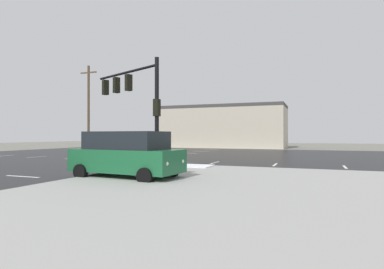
% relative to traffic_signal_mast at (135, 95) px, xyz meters
% --- Properties ---
extents(ground_plane, '(120.00, 120.00, 0.00)m').
position_rel_traffic_signal_mast_xyz_m(ground_plane, '(-2.82, 5.00, -4.20)').
color(ground_plane, slate).
extents(road_asphalt, '(44.00, 44.00, 0.02)m').
position_rel_traffic_signal_mast_xyz_m(road_asphalt, '(-2.82, 5.00, -4.19)').
color(road_asphalt, black).
rests_on(road_asphalt, ground_plane).
extents(sidewalk_corner, '(18.00, 18.00, 0.14)m').
position_rel_traffic_signal_mast_xyz_m(sidewalk_corner, '(9.18, -7.00, -4.13)').
color(sidewalk_corner, '#9E9E99').
rests_on(sidewalk_corner, ground_plane).
extents(snow_strip_curbside, '(4.00, 1.60, 0.06)m').
position_rel_traffic_signal_mast_xyz_m(snow_strip_curbside, '(2.18, 1.00, -4.03)').
color(snow_strip_curbside, white).
rests_on(snow_strip_curbside, sidewalk_corner).
extents(lane_markings, '(36.15, 36.15, 0.01)m').
position_rel_traffic_signal_mast_xyz_m(lane_markings, '(-1.61, 3.62, -4.18)').
color(lane_markings, silver).
rests_on(lane_markings, road_asphalt).
extents(traffic_signal_mast, '(5.51, 2.58, 5.85)m').
position_rel_traffic_signal_mast_xyz_m(traffic_signal_mast, '(0.00, 0.00, 0.00)').
color(traffic_signal_mast, black).
rests_on(traffic_signal_mast, sidewalk_corner).
extents(fire_hydrant, '(0.48, 0.26, 0.79)m').
position_rel_traffic_signal_mast_xyz_m(fire_hydrant, '(3.12, -2.23, -3.67)').
color(fire_hydrant, gold).
rests_on(fire_hydrant, sidewalk_corner).
extents(strip_building_background, '(19.07, 8.00, 6.48)m').
position_rel_traffic_signal_mast_xyz_m(strip_building_background, '(-3.88, 32.47, -0.97)').
color(strip_building_background, '#BCB29E').
rests_on(strip_building_background, ground_plane).
extents(sedan_black, '(2.39, 4.67, 1.58)m').
position_rel_traffic_signal_mast_xyz_m(sedan_black, '(-7.36, 13.09, -3.35)').
color(sedan_black, black).
rests_on(sedan_black, road_asphalt).
extents(suv_green, '(4.96, 2.51, 2.03)m').
position_rel_traffic_signal_mast_xyz_m(suv_green, '(2.03, -4.03, -3.11)').
color(suv_green, '#195933').
rests_on(suv_green, road_asphalt).
extents(sedan_silver, '(2.40, 4.67, 1.58)m').
position_rel_traffic_signal_mast_xyz_m(sedan_silver, '(-3.48, 6.11, -3.35)').
color(sedan_silver, '#B7BABF').
rests_on(sedan_silver, road_asphalt).
extents(sedan_white, '(4.64, 2.31, 1.58)m').
position_rel_traffic_signal_mast_xyz_m(sedan_white, '(-10.73, 11.57, -3.35)').
color(sedan_white, white).
rests_on(sedan_white, road_asphalt).
extents(utility_pole_far, '(2.20, 0.28, 10.04)m').
position_rel_traffic_signal_mast_xyz_m(utility_pole_far, '(-15.13, 14.43, 1.04)').
color(utility_pole_far, brown).
rests_on(utility_pole_far, ground_plane).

